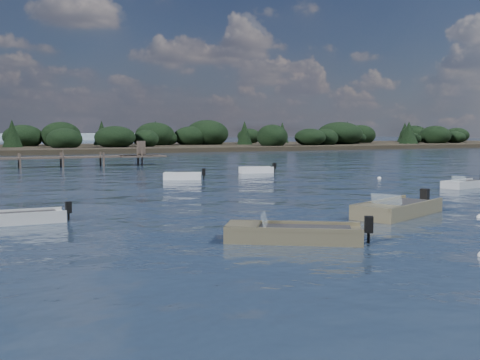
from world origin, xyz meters
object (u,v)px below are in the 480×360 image
dinghy_mid_white_a (398,211)px  dinghy_near_olive (293,237)px  dinghy_mid_white_b (466,185)px  tender_far_grey_b (256,171)px  dinghy_mid_grey (18,220)px  tender_far_white (183,178)px

dinghy_mid_white_a → dinghy_near_olive: bearing=-154.5°
dinghy_mid_white_b → tender_far_grey_b: (-7.09, 18.30, 0.03)m
dinghy_mid_white_b → dinghy_near_olive: (-20.73, -12.49, 0.03)m
dinghy_mid_white_a → tender_far_grey_b: bearing=77.6°
dinghy_mid_grey → dinghy_mid_white_a: bearing=-16.5°
dinghy_mid_grey → tender_far_grey_b: 31.50m
dinghy_near_olive → dinghy_mid_white_a: bearing=25.5°
dinghy_mid_white_b → dinghy_mid_grey: (-29.31, -4.03, 0.00)m
dinghy_near_olive → dinghy_mid_grey: (-8.58, 8.47, -0.02)m
dinghy_near_olive → dinghy_mid_white_b: bearing=31.1°
tender_far_white → dinghy_mid_white_a: size_ratio=0.58×
dinghy_mid_white_b → dinghy_near_olive: size_ratio=0.86×
tender_far_grey_b → dinghy_mid_white_b: bearing=-68.8°
tender_far_grey_b → tender_far_white: bearing=-154.5°
tender_far_white → dinghy_near_olive: (-5.12, -26.72, 0.00)m
tender_far_white → dinghy_mid_grey: size_ratio=0.82×
dinghy_mid_grey → tender_far_grey_b: size_ratio=1.18×
dinghy_mid_white_a → tender_far_white: bearing=96.3°
dinghy_mid_white_b → dinghy_mid_white_a: dinghy_mid_white_a is taller
dinghy_mid_grey → tender_far_grey_b: (22.23, 22.32, 0.02)m
dinghy_mid_white_b → dinghy_mid_white_a: 15.79m
dinghy_mid_white_b → dinghy_mid_white_a: bearing=-145.9°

